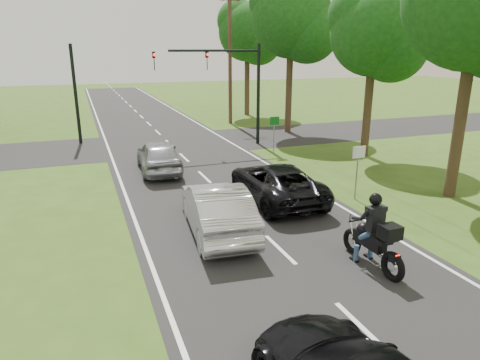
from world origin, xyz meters
name	(u,v)px	position (x,y,z in m)	size (l,w,h in m)	color
ground	(280,250)	(0.00, 0.00, 0.00)	(140.00, 140.00, 0.00)	#344D15
road	(193,167)	(0.00, 10.00, 0.01)	(8.00, 100.00, 0.01)	black
cross_road	(169,143)	(0.00, 16.00, 0.01)	(60.00, 7.00, 0.01)	black
motorcycle_rider	(375,239)	(1.88, -1.81, 0.82)	(0.69, 2.43, 2.09)	black
dark_suv	(276,182)	(1.74, 4.00, 0.74)	(2.40, 5.21, 1.45)	black
silver_sedan	(217,208)	(-1.34, 1.87, 0.81)	(1.69, 4.84, 1.60)	silver
silver_suv	(159,156)	(-1.77, 9.69, 0.79)	(1.84, 4.57, 1.56)	#929599
traffic_signal	(229,77)	(3.34, 14.00, 4.14)	(6.38, 0.44, 6.00)	black
signal_pole_far	(76,95)	(-5.20, 18.00, 3.00)	(0.20, 0.20, 6.00)	black
utility_pole_far	(230,58)	(6.20, 22.00, 5.08)	(1.60, 0.28, 10.00)	brown
sign_white	(358,160)	(4.70, 2.98, 1.60)	(0.55, 0.07, 2.12)	slate
sign_green	(274,126)	(4.90, 10.98, 1.60)	(0.55, 0.07, 2.12)	slate
tree_row_c	(380,38)	(9.75, 8.80, 6.23)	(4.80, 4.65, 8.76)	#332316
tree_row_d	(297,22)	(9.10, 16.76, 7.43)	(5.76, 5.58, 10.45)	#332316
tree_row_e	(251,36)	(9.48, 25.78, 6.83)	(5.28, 5.12, 9.61)	#332316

